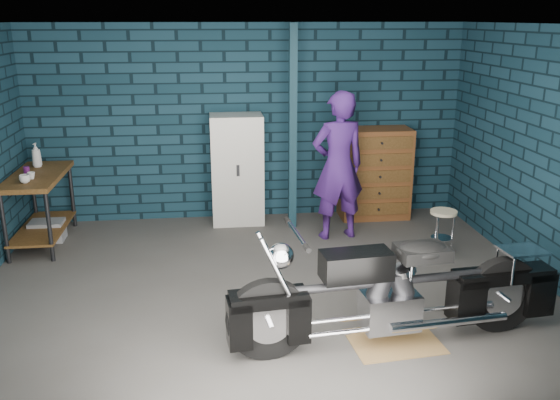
{
  "coord_description": "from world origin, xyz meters",
  "views": [
    {
      "loc": [
        -0.53,
        -5.68,
        2.77
      ],
      "look_at": [
        0.19,
        0.3,
        0.9
      ],
      "focal_mm": 38.0,
      "sensor_mm": 36.0,
      "label": 1
    }
  ],
  "objects_px": {
    "tool_chest": "(375,173)",
    "shop_stool": "(442,233)",
    "workbench": "(41,209)",
    "storage_bin": "(47,231)",
    "motorcycle": "(398,284)",
    "person": "(338,166)",
    "locker": "(237,170)"
  },
  "relations": [
    {
      "from": "shop_stool",
      "to": "storage_bin",
      "type": "bearing_deg",
      "value": 167.21
    },
    {
      "from": "motorcycle",
      "to": "storage_bin",
      "type": "relative_size",
      "value": 6.08
    },
    {
      "from": "storage_bin",
      "to": "locker",
      "type": "relative_size",
      "value": 0.28
    },
    {
      "from": "tool_chest",
      "to": "shop_stool",
      "type": "bearing_deg",
      "value": -74.91
    },
    {
      "from": "storage_bin",
      "to": "tool_chest",
      "type": "distance_m",
      "value": 4.48
    },
    {
      "from": "tool_chest",
      "to": "shop_stool",
      "type": "xyz_separation_m",
      "value": [
        0.42,
        -1.54,
        -0.35
      ]
    },
    {
      "from": "shop_stool",
      "to": "locker",
      "type": "bearing_deg",
      "value": 146.93
    },
    {
      "from": "shop_stool",
      "to": "person",
      "type": "bearing_deg",
      "value": 144.52
    },
    {
      "from": "person",
      "to": "tool_chest",
      "type": "xyz_separation_m",
      "value": [
        0.7,
        0.74,
        -0.31
      ]
    },
    {
      "from": "motorcycle",
      "to": "shop_stool",
      "type": "bearing_deg",
      "value": 52.75
    },
    {
      "from": "workbench",
      "to": "storage_bin",
      "type": "bearing_deg",
      "value": 77.91
    },
    {
      "from": "motorcycle",
      "to": "shop_stool",
      "type": "distance_m",
      "value": 2.21
    },
    {
      "from": "person",
      "to": "tool_chest",
      "type": "relative_size",
      "value": 1.49
    },
    {
      "from": "locker",
      "to": "shop_stool",
      "type": "height_order",
      "value": "locker"
    },
    {
      "from": "person",
      "to": "locker",
      "type": "distance_m",
      "value": 1.47
    },
    {
      "from": "motorcycle",
      "to": "person",
      "type": "xyz_separation_m",
      "value": [
        0.03,
        2.66,
        0.39
      ]
    },
    {
      "from": "motorcycle",
      "to": "shop_stool",
      "type": "relative_size",
      "value": 4.43
    },
    {
      "from": "workbench",
      "to": "storage_bin",
      "type": "height_order",
      "value": "workbench"
    },
    {
      "from": "person",
      "to": "tool_chest",
      "type": "height_order",
      "value": "person"
    },
    {
      "from": "person",
      "to": "storage_bin",
      "type": "height_order",
      "value": "person"
    },
    {
      "from": "person",
      "to": "locker",
      "type": "relative_size",
      "value": 1.26
    },
    {
      "from": "storage_bin",
      "to": "person",
      "type": "bearing_deg",
      "value": -4.66
    },
    {
      "from": "workbench",
      "to": "person",
      "type": "height_order",
      "value": "person"
    },
    {
      "from": "motorcycle",
      "to": "person",
      "type": "height_order",
      "value": "person"
    },
    {
      "from": "storage_bin",
      "to": "shop_stool",
      "type": "height_order",
      "value": "shop_stool"
    },
    {
      "from": "storage_bin",
      "to": "shop_stool",
      "type": "relative_size",
      "value": 0.73
    },
    {
      "from": "person",
      "to": "motorcycle",
      "type": "bearing_deg",
      "value": 79.42
    },
    {
      "from": "workbench",
      "to": "storage_bin",
      "type": "distance_m",
      "value": 0.34
    },
    {
      "from": "workbench",
      "to": "locker",
      "type": "xyz_separation_m",
      "value": [
        2.5,
        0.53,
        0.3
      ]
    },
    {
      "from": "workbench",
      "to": "tool_chest",
      "type": "xyz_separation_m",
      "value": [
        4.45,
        0.53,
        0.19
      ]
    },
    {
      "from": "storage_bin",
      "to": "tool_chest",
      "type": "bearing_deg",
      "value": 5.67
    },
    {
      "from": "storage_bin",
      "to": "tool_chest",
      "type": "height_order",
      "value": "tool_chest"
    }
  ]
}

